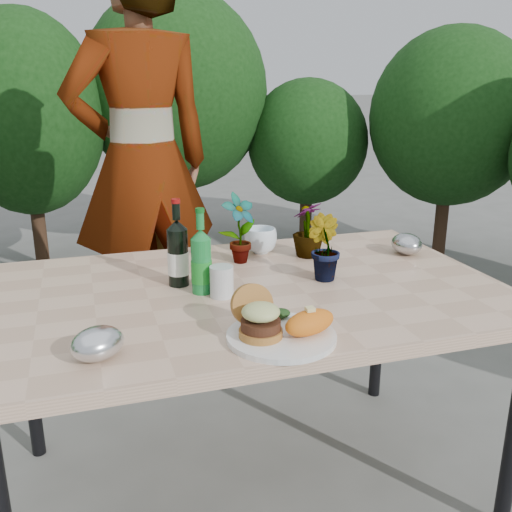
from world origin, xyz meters
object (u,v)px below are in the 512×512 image
object	(u,v)px
wine_bottle	(178,254)
dinner_plate	(281,336)
patio_table	(249,305)
person	(143,163)

from	to	relation	value
wine_bottle	dinner_plate	bearing A→B (deg)	-52.58
wine_bottle	patio_table	bearing A→B (deg)	-8.37
patio_table	dinner_plate	world-z (taller)	dinner_plate
dinner_plate	wine_bottle	bearing A→B (deg)	110.77
patio_table	wine_bottle	bearing A→B (deg)	154.98
dinner_plate	person	world-z (taller)	person
dinner_plate	person	bearing A→B (deg)	96.00
dinner_plate	wine_bottle	distance (m)	0.51
patio_table	person	bearing A→B (deg)	99.15
patio_table	person	distance (m)	1.20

